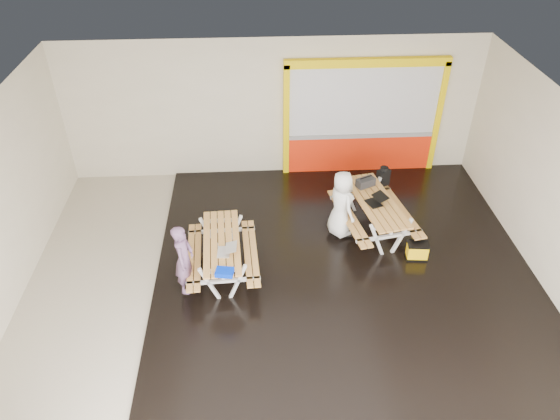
{
  "coord_description": "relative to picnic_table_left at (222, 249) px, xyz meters",
  "views": [
    {
      "loc": [
        -0.5,
        -7.65,
        7.18
      ],
      "look_at": [
        0.0,
        0.9,
        1.0
      ],
      "focal_mm": 33.65,
      "sensor_mm": 36.0,
      "label": 1
    }
  ],
  "objects": [
    {
      "name": "picnic_table_left",
      "position": [
        0.0,
        0.0,
        0.0
      ],
      "size": [
        1.45,
        2.07,
        0.8
      ],
      "color": "#DA9D50",
      "rests_on": "deck"
    },
    {
      "name": "blue_pouch",
      "position": [
        0.09,
        -0.93,
        0.23
      ],
      "size": [
        0.34,
        0.27,
        0.09
      ],
      "primitive_type": "cube",
      "rotation": [
        0.0,
        0.0,
        -0.16
      ],
      "color": "#0028D3",
      "rests_on": "picnic_table_left"
    },
    {
      "name": "laptop_right",
      "position": [
        3.21,
        1.04,
        0.28
      ],
      "size": [
        0.5,
        0.47,
        0.17
      ],
      "color": "black",
      "rests_on": "picnic_table_right"
    },
    {
      "name": "room",
      "position": [
        1.17,
        -0.22,
        1.14
      ],
      "size": [
        10.02,
        8.02,
        3.52
      ],
      "color": "#BEB5A1",
      "rests_on": "ground"
    },
    {
      "name": "deck",
      "position": [
        2.42,
        -0.22,
        -0.59
      ],
      "size": [
        7.5,
        7.98,
        0.05
      ],
      "primitive_type": "cube",
      "color": "black",
      "rests_on": "room"
    },
    {
      "name": "laptop_left",
      "position": [
        0.1,
        -0.34,
        0.24
      ],
      "size": [
        0.38,
        0.34,
        0.16
      ],
      "color": "silver",
      "rests_on": "picnic_table_left"
    },
    {
      "name": "person_left",
      "position": [
        -0.67,
        -0.52,
        0.22
      ],
      "size": [
        0.43,
        0.58,
        1.45
      ],
      "primitive_type": "imported",
      "rotation": [
        0.0,
        0.0,
        1.4
      ],
      "color": "#6C4C70",
      "rests_on": "deck"
    },
    {
      "name": "backpack",
      "position": [
        3.63,
        2.17,
        0.16
      ],
      "size": [
        0.33,
        0.3,
        0.47
      ],
      "color": "black",
      "rests_on": "picnic_table_right"
    },
    {
      "name": "kiosk",
      "position": [
        3.37,
        3.71,
        0.83
      ],
      "size": [
        3.88,
        0.16,
        3.0
      ],
      "color": "#F52A0B",
      "rests_on": "room"
    },
    {
      "name": "dark_case",
      "position": [
        2.69,
        1.06,
        -0.49
      ],
      "size": [
        0.44,
        0.36,
        0.15
      ],
      "primitive_type": "cube",
      "rotation": [
        0.0,
        0.0,
        0.17
      ],
      "color": "black",
      "rests_on": "deck"
    },
    {
      "name": "toolbox",
      "position": [
        3.11,
        1.7,
        0.32
      ],
      "size": [
        0.46,
        0.37,
        0.24
      ],
      "color": "black",
      "rests_on": "picnic_table_right"
    },
    {
      "name": "person_right",
      "position": [
        2.47,
        0.99,
        0.27
      ],
      "size": [
        0.73,
        0.87,
        1.51
      ],
      "primitive_type": "imported",
      "rotation": [
        0.0,
        0.0,
        1.98
      ],
      "color": "white",
      "rests_on": "deck"
    },
    {
      "name": "fluke_bag",
      "position": [
        3.95,
        0.15,
        -0.38
      ],
      "size": [
        0.45,
        0.32,
        0.37
      ],
      "color": "black",
      "rests_on": "deck"
    },
    {
      "name": "picnic_table_right",
      "position": [
        3.24,
        1.13,
        0.03
      ],
      "size": [
        1.8,
        2.34,
        0.85
      ],
      "color": "#DA9D50",
      "rests_on": "deck"
    }
  ]
}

